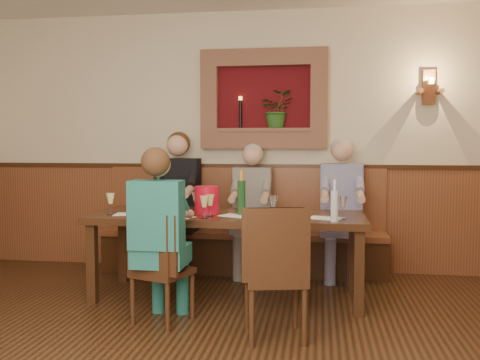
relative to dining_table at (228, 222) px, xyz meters
The scene contains 28 objects.
room_shell 2.21m from the dining_table, 90.00° to the right, with size 6.04×6.04×2.82m.
wainscoting 1.85m from the dining_table, 90.00° to the right, with size 6.02×6.02×1.15m.
wall_niche 1.59m from the dining_table, 77.58° to the left, with size 1.36×0.30×1.06m.
wall_sconce 2.53m from the dining_table, 29.61° to the left, with size 0.25×0.20×0.35m.
dining_table is the anchor object (origin of this frame).
bench 1.01m from the dining_table, 90.00° to the left, with size 3.00×0.45×1.11m.
chair_near_left 0.95m from the dining_table, 117.80° to the right, with size 0.49×0.49×0.86m.
chair_near_right 1.15m from the dining_table, 62.43° to the right, with size 0.50×0.50×0.95m.
person_bench_left 1.09m from the dining_table, 129.97° to the left, with size 0.45×0.55×1.50m.
person_bench_mid 0.85m from the dining_table, 82.91° to the left, with size 0.40×0.49×1.37m.
person_bench_right 1.33m from the dining_table, 39.22° to the left, with size 0.42×0.52×1.44m.
person_chair_front 0.88m from the dining_table, 116.44° to the right, with size 0.39×0.48×1.35m.
spittoon_bucket 0.28m from the dining_table, behind, with size 0.22×0.22×0.24m, color red.
wine_bottle_green_a 0.27m from the dining_table, 23.52° to the right, with size 0.09×0.09×0.39m.
wine_bottle_green_b 0.72m from the dining_table, behind, with size 0.07×0.07×0.35m.
water_bottle 1.00m from the dining_table, 19.83° to the right, with size 0.07×0.07×0.34m.
tasting_sheet_a 0.86m from the dining_table, 169.68° to the right, with size 0.28×0.20×0.00m, color white.
tasting_sheet_b 0.16m from the dining_table, 55.22° to the right, with size 0.26×0.18×0.00m, color white.
tasting_sheet_c 0.87m from the dining_table, 10.18° to the right, with size 0.28×0.20×0.00m, color white.
tasting_sheet_d 0.48m from the dining_table, 143.92° to the right, with size 0.26×0.19×0.00m, color white.
wine_glass_0 1.05m from the dining_table, 169.20° to the right, with size 0.08×0.08×0.19m, color #E7E78A, non-canonical shape.
wine_glass_1 0.29m from the dining_table, 121.60° to the right, with size 0.08×0.08×0.19m, color #E7E78A, non-canonical shape.
wine_glass_2 0.39m from the dining_table, 114.33° to the right, with size 0.08×0.08×0.19m, color #E7E78A, non-canonical shape.
wine_glass_3 1.03m from the dining_table, 11.01° to the right, with size 0.08×0.08×0.19m, color white, non-canonical shape.
wine_glass_4 0.35m from the dining_table, behind, with size 0.08×0.08×0.19m, color white, non-canonical shape.
wine_glass_5 0.61m from the dining_table, 160.93° to the right, with size 0.08×0.08×0.19m, color #E7E78A, non-canonical shape.
wine_glass_6 0.74m from the dining_table, 168.53° to the left, with size 0.08×0.08×0.19m, color white, non-canonical shape.
wine_glass_7 0.50m from the dining_table, 25.65° to the right, with size 0.08×0.08×0.19m, color white, non-canonical shape.
Camera 1 is at (0.80, -2.80, 1.38)m, focal length 40.00 mm.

